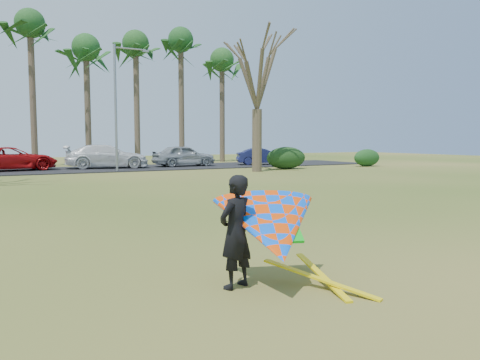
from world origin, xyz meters
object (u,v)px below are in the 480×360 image
car_3 (107,156)px  car_4 (184,156)px  streetlight (118,101)px  car_5 (262,156)px  bare_tree_right (257,68)px  car_2 (12,159)px  kite_flyer (269,229)px

car_3 → car_4: size_ratio=1.22×
car_3 → car_4: (5.63, -0.36, -0.03)m
streetlight → car_5: streetlight is taller
bare_tree_right → car_2: bare_tree_right is taller
bare_tree_right → car_3: (-7.84, 7.39, -5.68)m
car_3 → car_5: 11.98m
kite_flyer → car_2: bearing=93.8°
bare_tree_right → streetlight: bearing=153.0°
bare_tree_right → car_3: 12.18m
car_2 → car_4: bearing=-102.4°
car_4 → car_5: (6.28, -0.96, -0.14)m
bare_tree_right → car_5: (4.06, 6.07, -5.85)m
car_4 → bare_tree_right: bearing=-162.4°
streetlight → car_3: size_ratio=1.41×
bare_tree_right → kite_flyer: (-11.95, -20.42, -5.72)m
car_2 → car_4: size_ratio=1.17×
bare_tree_right → kite_flyer: bare_tree_right is taller
car_2 → kite_flyer: size_ratio=2.29×
bare_tree_right → car_4: size_ratio=1.98×
kite_flyer → streetlight: bearing=80.4°
car_2 → car_5: (17.90, -1.51, -0.10)m
car_4 → streetlight: bearing=118.5°
bare_tree_right → car_4: bearing=107.5°
streetlight → car_4: bearing=28.4°
car_2 → car_3: size_ratio=0.97×
car_5 → car_3: bearing=104.1°
car_2 → car_4: (11.61, -0.55, 0.03)m
bare_tree_right → car_2: size_ratio=1.68×
bare_tree_right → car_2: (-13.83, 7.58, -5.75)m
car_2 → car_5: bearing=-104.5°
car_5 → kite_flyer: (-16.02, -26.49, 0.13)m
car_4 → car_3: bearing=86.5°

